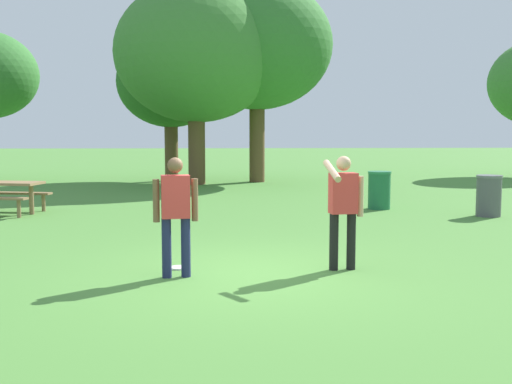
% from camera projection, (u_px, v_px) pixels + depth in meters
% --- Properties ---
extents(ground_plane, '(120.00, 120.00, 0.00)m').
position_uv_depth(ground_plane, '(246.00, 275.00, 8.68)').
color(ground_plane, '#4C8438').
extents(person_thrower, '(0.60, 0.27, 1.64)m').
position_uv_depth(person_thrower, '(176.00, 209.00, 8.43)').
color(person_thrower, '#1E234C').
rests_on(person_thrower, ground).
extents(person_catcher, '(0.61, 0.73, 1.64)m').
position_uv_depth(person_catcher, '(343.00, 204.00, 8.87)').
color(person_catcher, black).
rests_on(person_catcher, ground).
extents(frisbee, '(0.27, 0.27, 0.03)m').
position_uv_depth(frisbee, '(179.00, 268.00, 9.06)').
color(frisbee, white).
rests_on(frisbee, ground).
extents(picnic_table_near, '(1.95, 1.73, 0.77)m').
position_uv_depth(picnic_table_near, '(5.00, 190.00, 14.91)').
color(picnic_table_near, olive).
rests_on(picnic_table_near, ground).
extents(trash_can_beside_table, '(0.59, 0.59, 0.96)m').
position_uv_depth(trash_can_beside_table, '(489.00, 196.00, 14.49)').
color(trash_can_beside_table, '#515156').
rests_on(trash_can_beside_table, ground).
extents(trash_can_further_along, '(0.59, 0.59, 0.96)m').
position_uv_depth(trash_can_further_along, '(379.00, 190.00, 15.83)').
color(trash_can_further_along, '#1E663D').
rests_on(trash_can_further_along, ground).
extents(tree_broad_center, '(4.18, 4.18, 5.65)m').
position_uv_depth(tree_broad_center, '(170.00, 82.00, 24.29)').
color(tree_broad_center, brown).
rests_on(tree_broad_center, ground).
extents(tree_far_right, '(4.45, 4.45, 6.34)m').
position_uv_depth(tree_far_right, '(195.00, 63.00, 22.50)').
color(tree_far_right, brown).
rests_on(tree_far_right, ground).
extents(tree_slender_mid, '(5.96, 5.96, 7.34)m').
position_uv_depth(tree_slender_mid, '(196.00, 53.00, 22.69)').
color(tree_slender_mid, brown).
rests_on(tree_slender_mid, ground).
extents(tree_back_left, '(5.73, 5.73, 7.64)m').
position_uv_depth(tree_back_left, '(257.00, 46.00, 23.63)').
color(tree_back_left, brown).
rests_on(tree_back_left, ground).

